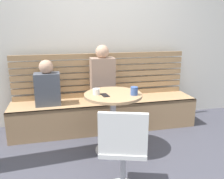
{
  "coord_description": "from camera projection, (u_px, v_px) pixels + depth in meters",
  "views": [
    {
      "loc": [
        -0.67,
        -2.09,
        1.51
      ],
      "look_at": [
        -0.02,
        0.66,
        0.75
      ],
      "focal_mm": 38.26,
      "sensor_mm": 36.0,
      "label": 1
    }
  ],
  "objects": [
    {
      "name": "ground",
      "position": [
        129.0,
        174.0,
        2.51
      ],
      "size": [
        8.0,
        8.0,
        0.0
      ],
      "primitive_type": "plane",
      "color": "#42424C"
    },
    {
      "name": "back_wall",
      "position": [
        99.0,
        29.0,
        3.67
      ],
      "size": [
        5.2,
        0.1,
        2.9
      ],
      "primitive_type": "cube",
      "color": "white",
      "rests_on": "ground"
    },
    {
      "name": "booth_bench",
      "position": [
        105.0,
        114.0,
        3.58
      ],
      "size": [
        2.7,
        0.52,
        0.44
      ],
      "color": "tan",
      "rests_on": "ground"
    },
    {
      "name": "booth_backrest",
      "position": [
        102.0,
        75.0,
        3.66
      ],
      "size": [
        2.65,
        0.04,
        0.67
      ],
      "color": "#A68157",
      "rests_on": "booth_bench"
    },
    {
      "name": "cafe_table",
      "position": [
        113.0,
        112.0,
        2.84
      ],
      "size": [
        0.68,
        0.68,
        0.74
      ],
      "color": "#ADADB2",
      "rests_on": "ground"
    },
    {
      "name": "white_chair",
      "position": [
        123.0,
        150.0,
        2.07
      ],
      "size": [
        0.5,
        0.5,
        0.85
      ],
      "color": "#ADADB2",
      "rests_on": "ground"
    },
    {
      "name": "person_adult",
      "position": [
        102.0,
        76.0,
        3.42
      ],
      "size": [
        0.34,
        0.22,
        0.81
      ],
      "color": "#9E7F6B",
      "rests_on": "booth_bench"
    },
    {
      "name": "person_child_left",
      "position": [
        47.0,
        85.0,
        3.26
      ],
      "size": [
        0.34,
        0.22,
        0.63
      ],
      "color": "#4C515B",
      "rests_on": "booth_bench"
    },
    {
      "name": "cup_ceramic_white",
      "position": [
        96.0,
        92.0,
        2.74
      ],
      "size": [
        0.08,
        0.08,
        0.07
      ],
      "primitive_type": "cylinder",
      "color": "white",
      "rests_on": "cafe_table"
    },
    {
      "name": "cup_mug_blue",
      "position": [
        134.0,
        91.0,
        2.72
      ],
      "size": [
        0.08,
        0.08,
        0.09
      ],
      "primitive_type": "cylinder",
      "color": "#3D5B9E",
      "rests_on": "cafe_table"
    },
    {
      "name": "phone_on_table",
      "position": [
        105.0,
        95.0,
        2.71
      ],
      "size": [
        0.09,
        0.15,
        0.01
      ],
      "primitive_type": "cube",
      "rotation": [
        0.0,
        0.0,
        0.13
      ],
      "color": "black",
      "rests_on": "cafe_table"
    }
  ]
}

